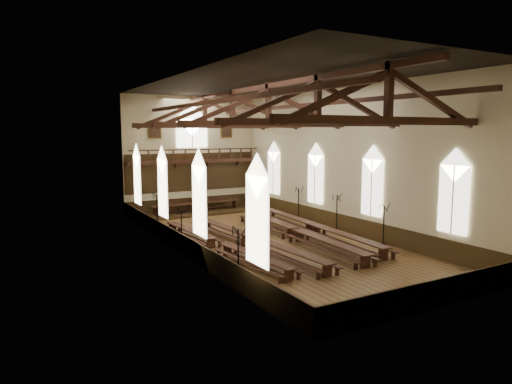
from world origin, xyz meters
TOP-DOWN VIEW (x-y plane):
  - ground at (0.00, 0.00)m, footprint 26.00×26.00m
  - room_walls at (0.00, 0.00)m, footprint 26.00×26.00m
  - wainscot_band at (0.00, 0.00)m, footprint 12.00×26.00m
  - side_windows at (-0.00, -0.00)m, footprint 11.85×19.80m
  - end_window at (0.00, 12.90)m, footprint 2.80×0.12m
  - minstrels_gallery at (0.00, 12.66)m, footprint 11.80×1.24m
  - portraits at (0.00, 12.90)m, footprint 7.75×0.09m
  - roof_trusses at (0.00, -0.00)m, footprint 11.70×25.70m
  - refectory_row_a at (-3.88, -0.88)m, footprint 1.90×13.66m
  - refectory_row_b at (-1.77, -0.98)m, footprint 1.90×14.29m
  - refectory_row_c at (1.69, -0.64)m, footprint 1.95×14.56m
  - refectory_row_d at (3.57, 0.00)m, footprint 2.09×14.81m
  - dais at (-0.27, 11.40)m, footprint 11.40×3.09m
  - high_table at (-0.27, 11.40)m, footprint 8.03×1.36m
  - high_chairs at (-0.27, 12.19)m, footprint 5.88×0.48m
  - candelabrum_left_near at (-5.55, -6.65)m, footprint 0.76×0.84m
  - candelabrum_left_mid at (-5.55, 0.70)m, footprint 0.68×0.76m
  - candelabrum_left_far at (-5.55, 5.47)m, footprint 0.77×0.89m
  - candelabrum_right_near at (5.55, -4.48)m, footprint 0.74×0.80m
  - candelabrum_right_mid at (5.55, -0.02)m, footprint 0.78×0.80m
  - candelabrum_right_far at (5.55, 4.66)m, footprint 0.83×0.77m

SIDE VIEW (x-z plane):
  - ground at x=0.00m, z-range 0.00..0.00m
  - dais at x=-0.27m, z-range 0.00..0.21m
  - refectory_row_a at x=-3.88m, z-range 0.15..0.81m
  - refectory_row_b at x=-1.77m, z-range 0.17..0.90m
  - refectory_row_c at x=1.69m, z-range 0.17..0.93m
  - refectory_row_d at x=3.57m, z-range 0.18..0.96m
  - wainscot_band at x=0.00m, z-range 0.00..1.20m
  - candelabrum_left_mid at x=-5.55m, z-range -0.48..1.99m
  - high_chairs at x=-0.27m, z-range 0.25..1.33m
  - candelabrum_right_near at x=5.55m, z-range -0.51..2.11m
  - candelabrum_right_mid at x=5.55m, z-range -0.52..2.15m
  - candelabrum_right_far at x=5.55m, z-range -0.54..2.19m
  - candelabrum_left_near at x=-5.55m, z-range -0.54..2.21m
  - high_table at x=-0.27m, z-range 0.47..1.21m
  - candelabrum_left_far at x=-5.55m, z-range -0.57..2.32m
  - side_windows at x=0.00m, z-range 1.49..5.99m
  - minstrels_gallery at x=0.00m, z-range 2.06..5.76m
  - room_walls at x=0.00m, z-range -6.54..19.46m
  - portraits at x=0.00m, z-range 6.38..7.82m
  - end_window at x=0.00m, z-range 5.32..9.12m
  - roof_trusses at x=0.00m, z-range 6.82..9.62m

